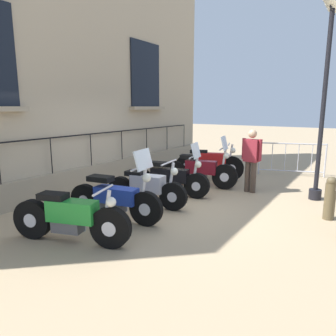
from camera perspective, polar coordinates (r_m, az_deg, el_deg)
name	(u,v)px	position (r m, az deg, el deg)	size (l,w,h in m)	color
ground_plane	(168,202)	(7.23, 0.01, -6.24)	(60.00, 60.00, 0.00)	tan
building_facade	(75,53)	(8.88, -16.60, 19.43)	(0.82, 11.78, 7.20)	tan
motorcycle_green	(71,218)	(5.26, -17.33, -8.73)	(2.01, 0.87, 0.94)	black
motorcycle_blue	(115,199)	(6.05, -9.57, -5.52)	(2.00, 0.67, 1.41)	black
motorcycle_silver	(147,188)	(6.83, -3.93, -3.69)	(1.91, 0.71, 1.04)	black
motorcycle_black	(169,179)	(7.70, 0.16, -1.97)	(2.10, 0.68, 1.33)	black
motorcycle_maroon	(200,171)	(8.52, 5.89, -0.52)	(2.06, 0.69, 1.41)	black
motorcycle_red	(209,164)	(9.48, 7.56, 0.75)	(1.99, 0.83, 1.10)	black
lamppost	(329,49)	(8.03, 27.29, 18.82)	(0.34, 1.04, 4.53)	black
crowd_barrier	(292,158)	(10.59, 21.63, 1.69)	(1.92, 0.65, 1.05)	#B7B7BF
bollard	(330,198)	(6.81, 27.48, -4.88)	(0.20, 0.20, 0.85)	brown
pedestrian_walking	(251,157)	(8.14, 14.98, 1.87)	(0.53, 0.26, 1.61)	#47382D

